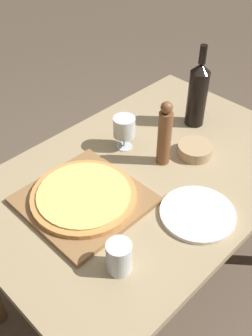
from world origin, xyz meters
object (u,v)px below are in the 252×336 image
Objects in this scene: wine_bottle at (198,94)px; pizza at (84,196)px; small_bowl at (195,150)px; pepper_mill at (165,135)px; wine_glass at (124,128)px.

pizza is at bearing -87.90° from wine_bottle.
small_bowl is at bearing -51.88° from wine_bottle.
wine_bottle is at bearing 104.79° from pepper_mill.
wine_glass is (-0.09, -0.33, -0.05)m from wine_bottle.
wine_glass is at bearing 110.70° from pizza.
wine_glass is 0.28m from small_bowl.
pepper_mill reaches higher than small_bowl.
wine_glass is 1.02× the size of small_bowl.
wine_bottle is 1.33× the size of pepper_mill.
wine_bottle is 2.60× the size of small_bowl.
wine_glass reaches higher than small_bowl.
wine_bottle reaches higher than pizza.
wine_bottle reaches higher than small_bowl.
small_bowl is at bearing 35.23° from wine_glass.
pizza is 0.48m from small_bowl.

